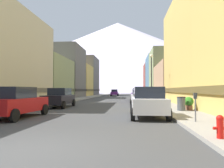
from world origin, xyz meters
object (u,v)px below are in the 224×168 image
Objects in this scene: fire_hydrant_near at (220,126)px; potted_plant_0 at (189,102)px; streetlamp_right at (151,71)px; car_right_1 at (141,97)px; trash_bin_right at (181,104)px; car_right_3 at (137,94)px; car_right_2 at (138,95)px; potted_plant_1 at (190,105)px; parking_meter_near at (195,103)px; car_driving_0 at (115,93)px; car_left_1 at (59,98)px; pedestrian_0 at (14,99)px; pedestrian_1 at (63,95)px; car_left_0 at (16,102)px; car_right_0 at (148,102)px.

potted_plant_0 is at bearing 80.35° from fire_hydrant_near.
car_right_1 is at bearing -106.10° from streetlamp_right.
trash_bin_right is at bearing 84.01° from fire_hydrant_near.
car_right_3 is 0.75× the size of streetlamp_right.
car_right_2 is at bearing 90.01° from car_right_1.
potted_plant_0 is (0.65, 0.54, 0.05)m from trash_bin_right.
car_right_3 reaches higher than potted_plant_1.
parking_meter_near is (1.95, -17.28, 0.11)m from car_right_2.
car_driving_0 is 5.69× the size of potted_plant_1.
streetlamp_right is at bearing -41.22° from car_right_2.
pedestrian_0 is (-2.45, -3.33, 0.01)m from car_left_1.
potted_plant_1 is at bearing -81.01° from streetlamp_right.
car_driving_0 is at bearing 101.62° from potted_plant_1.
parking_meter_near is 1.38× the size of potted_plant_0.
car_left_1 reaches higher than potted_plant_0.
fire_hydrant_near is 8.63m from trash_bin_right.
car_right_2 is at bearing 105.19° from potted_plant_1.
car_driving_0 is at bearing 81.17° from pedestrian_1.
trash_bin_right is (0.90, 8.58, 0.12)m from fire_hydrant_near.
pedestrian_0 is at bearing 142.61° from fire_hydrant_near.
car_right_1 is 12.92m from car_right_3.
fire_hydrant_near is at bearing -82.08° from car_driving_0.
fire_hydrant_near is at bearing -53.00° from car_left_1.
potted_plant_0 is (8.60, -41.56, -0.20)m from car_driving_0.
car_right_3 is at bearing 90.01° from car_right_2.
car_right_1 is at bearing -89.99° from car_right_2.
car_left_0 is 9.68m from parking_meter_near.
parking_meter_near is 0.80× the size of pedestrian_1.
car_right_2 is 0.75× the size of streetlamp_right.
parking_meter_near reaches higher than potted_plant_0.
car_left_0 is 16.00m from pedestrian_1.
car_right_2 reaches higher than potted_plant_0.
car_right_0 reaches higher than parking_meter_near.
car_left_0 is at bearing -130.28° from car_right_1.
potted_plant_1 reaches higher than fire_hydrant_near.
car_left_1 is at bearing -117.54° from car_right_3.
pedestrian_1 is at bearing 138.07° from potted_plant_1.
car_left_0 is 1.02× the size of car_driving_0.
car_right_0 is 14.70m from car_right_2.
car_right_0 is 0.75× the size of streetlamp_right.
car_right_0 is at bearing 105.50° from fire_hydrant_near.
car_right_2 is 12.34m from trash_bin_right.
streetlamp_right is (-1.65, 10.17, 3.29)m from potted_plant_0.
car_left_0 is at bearing -122.56° from streetlamp_right.
potted_plant_0 is 0.57× the size of pedestrian_1.
car_right_1 is (7.60, 1.65, 0.00)m from car_left_1.
car_right_1 is 10.74m from parking_meter_near.
fire_hydrant_near is at bearing -95.09° from parking_meter_near.
trash_bin_right is at bearing -140.30° from potted_plant_0.
potted_plant_0 is (3.20, 3.17, -0.20)m from car_right_0.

